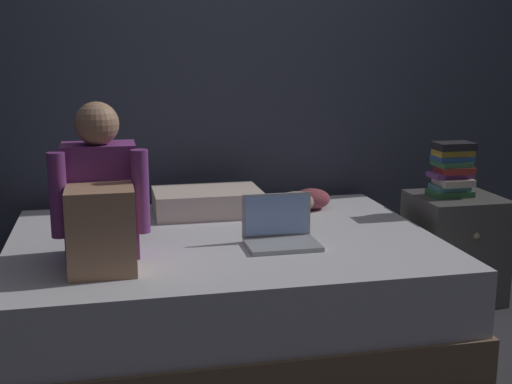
{
  "coord_description": "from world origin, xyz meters",
  "views": [
    {
      "loc": [
        -0.71,
        -2.69,
        1.35
      ],
      "look_at": [
        -0.09,
        0.1,
        0.73
      ],
      "focal_mm": 47.1,
      "sensor_mm": 36.0,
      "label": 1
    }
  ],
  "objects_px": {
    "person_sitting": "(101,203)",
    "clothes_pile": "(302,200)",
    "bed": "(224,285)",
    "pillow": "(207,202)",
    "nightstand": "(454,247)",
    "laptop": "(280,232)",
    "book_stack": "(452,170)"
  },
  "relations": [
    {
      "from": "pillow",
      "to": "clothes_pile",
      "type": "relative_size",
      "value": 1.88
    },
    {
      "from": "pillow",
      "to": "book_stack",
      "type": "relative_size",
      "value": 1.94
    },
    {
      "from": "nightstand",
      "to": "clothes_pile",
      "type": "height_order",
      "value": "clothes_pile"
    },
    {
      "from": "person_sitting",
      "to": "pillow",
      "type": "height_order",
      "value": "person_sitting"
    },
    {
      "from": "person_sitting",
      "to": "book_stack",
      "type": "relative_size",
      "value": 2.27
    },
    {
      "from": "laptop",
      "to": "pillow",
      "type": "height_order",
      "value": "laptop"
    },
    {
      "from": "bed",
      "to": "pillow",
      "type": "bearing_deg",
      "value": 90.96
    },
    {
      "from": "pillow",
      "to": "nightstand",
      "type": "bearing_deg",
      "value": -11.48
    },
    {
      "from": "bed",
      "to": "clothes_pile",
      "type": "distance_m",
      "value": 0.72
    },
    {
      "from": "pillow",
      "to": "book_stack",
      "type": "bearing_deg",
      "value": -11.45
    },
    {
      "from": "bed",
      "to": "person_sitting",
      "type": "bearing_deg",
      "value": -154.33
    },
    {
      "from": "nightstand",
      "to": "pillow",
      "type": "relative_size",
      "value": 1.02
    },
    {
      "from": "book_stack",
      "to": "clothes_pile",
      "type": "height_order",
      "value": "book_stack"
    },
    {
      "from": "person_sitting",
      "to": "nightstand",
      "type": "bearing_deg",
      "value": 13.62
    },
    {
      "from": "laptop",
      "to": "clothes_pile",
      "type": "distance_m",
      "value": 0.67
    },
    {
      "from": "person_sitting",
      "to": "bed",
      "type": "bearing_deg",
      "value": 25.67
    },
    {
      "from": "nightstand",
      "to": "pillow",
      "type": "xyz_separation_m",
      "value": [
        -1.31,
        0.27,
        0.26
      ]
    },
    {
      "from": "nightstand",
      "to": "pillow",
      "type": "bearing_deg",
      "value": 168.52
    },
    {
      "from": "person_sitting",
      "to": "laptop",
      "type": "height_order",
      "value": "person_sitting"
    },
    {
      "from": "person_sitting",
      "to": "pillow",
      "type": "bearing_deg",
      "value": 52.86
    },
    {
      "from": "person_sitting",
      "to": "clothes_pile",
      "type": "relative_size",
      "value": 2.2
    },
    {
      "from": "clothes_pile",
      "to": "book_stack",
      "type": "bearing_deg",
      "value": -16.89
    },
    {
      "from": "person_sitting",
      "to": "clothes_pile",
      "type": "bearing_deg",
      "value": 33.03
    },
    {
      "from": "book_stack",
      "to": "person_sitting",
      "type": "bearing_deg",
      "value": -165.9
    },
    {
      "from": "nightstand",
      "to": "person_sitting",
      "type": "height_order",
      "value": "person_sitting"
    },
    {
      "from": "bed",
      "to": "person_sitting",
      "type": "distance_m",
      "value": 0.78
    },
    {
      "from": "laptop",
      "to": "book_stack",
      "type": "bearing_deg",
      "value": 19.89
    },
    {
      "from": "laptop",
      "to": "book_stack",
      "type": "distance_m",
      "value": 1.12
    },
    {
      "from": "book_stack",
      "to": "clothes_pile",
      "type": "distance_m",
      "value": 0.81
    },
    {
      "from": "person_sitting",
      "to": "pillow",
      "type": "distance_m",
      "value": 0.91
    },
    {
      "from": "nightstand",
      "to": "laptop",
      "type": "relative_size",
      "value": 1.78
    },
    {
      "from": "laptop",
      "to": "clothes_pile",
      "type": "height_order",
      "value": "laptop"
    }
  ]
}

